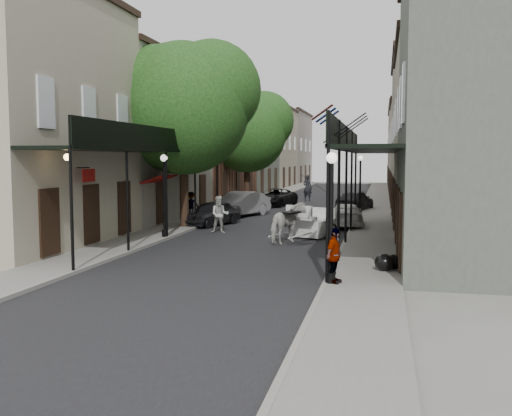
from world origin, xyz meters
The scene contains 24 objects.
ground centered at (0.00, 0.00, 0.00)m, with size 140.00×140.00×0.00m, color gray.
road centered at (0.00, 20.00, 0.01)m, with size 8.00×90.00×0.01m, color black.
sidewalk_left centered at (-5.00, 20.00, 0.06)m, with size 2.20×90.00×0.12m, color gray.
sidewalk_right centered at (5.00, 20.00, 0.06)m, with size 2.20×90.00×0.12m, color gray.
building_row_left centered at (-8.60, 30.00, 5.25)m, with size 5.00×80.00×10.50m, color #A79E86.
building_row_right centered at (8.60, 30.00, 5.25)m, with size 5.00×80.00×10.50m, color gray.
gallery_left centered at (-4.79, 6.98, 4.05)m, with size 2.20×18.05×4.88m.
gallery_right centered at (4.79, 6.98, 4.05)m, with size 2.20×18.05×4.88m.
tree_near centered at (-4.20, 10.18, 6.49)m, with size 7.31×6.80×9.63m.
tree_far centered at (-4.25, 24.18, 5.84)m, with size 6.45×6.00×8.61m.
lamppost_right_near centered at (4.10, -2.00, 2.05)m, with size 0.32×0.32×3.71m.
lamppost_left centered at (-4.10, 6.00, 2.05)m, with size 0.32×0.32×3.71m.
lamppost_right_far centered at (4.10, 18.00, 2.05)m, with size 0.32×0.32×3.71m.
horse centered at (1.56, 6.00, 0.88)m, with size 0.95×2.08×1.76m, color silver.
carriage centered at (2.49, 8.57, 1.14)m, with size 2.38×2.93×2.94m.
pedestrian_walking centered at (-2.28, 8.64, 0.91)m, with size 0.88×0.69×1.82m, color #BABAAF.
pedestrian_sidewalk_left centered at (-5.80, 14.52, 0.88)m, with size 0.98×0.57×1.52m, color gray.
pedestrian_sidewalk_right centered at (4.20, -2.00, 0.91)m, with size 0.93×0.39×1.58m, color gray.
car_left_near centered at (-3.60, 11.57, 0.68)m, with size 1.60×3.98×1.36m, color black.
car_left_mid centered at (-3.27, 16.57, 0.78)m, with size 1.65×4.74×1.56m, color #A4A3A8.
car_left_far centered at (-2.60, 24.86, 0.67)m, with size 2.21×4.80×1.33m, color black.
car_right_near centered at (3.60, 12.57, 0.62)m, with size 1.74×4.27×1.24m, color silver.
car_right_far centered at (3.60, 22.18, 0.73)m, with size 1.74×4.31×1.47m, color black.
trash_bags centered at (5.72, 0.34, 0.37)m, with size 0.89×1.04×0.53m.
Camera 1 is at (5.53, -18.06, 3.66)m, focal length 40.00 mm.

